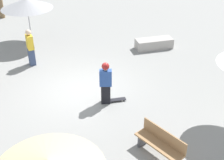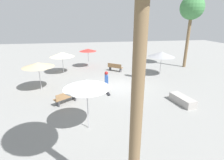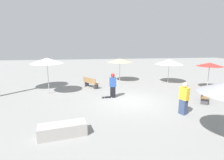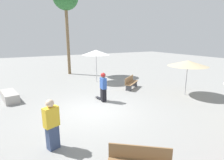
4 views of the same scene
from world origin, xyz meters
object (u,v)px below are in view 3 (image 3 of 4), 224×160
Objects in this scene: skateboard at (108,97)px; bystander_watching at (184,99)px; bench_far at (91,83)px; shade_umbrella_white at (47,61)px; concrete_ledge at (63,130)px; shade_umbrella_cream at (169,62)px; skater_main at (113,85)px; bench_near at (204,95)px; shade_umbrella_tan at (120,60)px; shade_umbrella_red at (210,64)px.

bystander_watching is (3.51, -3.29, 0.78)m from skateboard.
bench_far is 0.60× the size of shade_umbrella_white.
shade_umbrella_cream reaches higher than concrete_ledge.
skater_main is 1.06× the size of bench_far.
bench_far is at bearing 80.14° from concrete_ledge.
skater_main reaches higher than concrete_ledge.
shade_umbrella_white is (-3.03, -1.32, 1.97)m from bench_far.
skater_main is 3.22m from bench_far.
bench_near is 8.02m from shade_umbrella_tan.
concrete_ledge is at bearing -32.76° from bench_near.
skateboard is at bearing 12.30° from skater_main.
bench_near is (8.23, 2.97, 0.18)m from concrete_ledge.
shade_umbrella_cream is at bearing -156.41° from skateboard.
bystander_watching is at bearing 0.49° from bench_far.
bench_far is (1.31, 7.52, 0.18)m from concrete_ledge.
shade_umbrella_cream is at bearing -145.02° from bench_near.
bystander_watching is (-2.58, -7.03, -1.11)m from shade_umbrella_cream.
concrete_ledge is at bearing 54.89° from skateboard.
concrete_ledge is at bearing -151.54° from shade_umbrella_red.
skateboard is at bearing -153.56° from bystander_watching.
shade_umbrella_white is (-4.09, 1.60, 2.34)m from skateboard.
skateboard is 0.49× the size of bystander_watching.
bench_far is 0.93× the size of bystander_watching.
concrete_ledge is 0.82× the size of shade_umbrella_tan.
bystander_watching reaches higher than bench_far.
bench_near is at bearing -18.02° from shade_umbrella_white.
skater_main is 0.69× the size of shade_umbrella_tan.
shade_umbrella_white reaches higher than concrete_ledge.
shade_umbrella_white is at bearing -168.13° from shade_umbrella_cream.
shade_umbrella_tan reaches higher than shade_umbrella_cream.
shade_umbrella_red is (2.03, -2.66, 0.03)m from shade_umbrella_cream.
bench_far is at bearing -85.94° from bench_near.
shade_umbrella_red reaches higher than bystander_watching.
shade_umbrella_white reaches higher than bystander_watching.
shade_umbrella_white is at bearing -15.42° from skater_main.
skater_main is 5.35m from shade_umbrella_tan.
bystander_watching is (7.59, -4.89, -1.56)m from shade_umbrella_white.
skateboard is 0.34× the size of shade_umbrella_cream.
concrete_ledge is at bearing -97.75° from bystander_watching.
bench_near is 0.65× the size of shade_umbrella_tan.
shade_umbrella_cream is 1.46× the size of bystander_watching.
skateboard is 5.73m from shade_umbrella_tan.
shade_umbrella_tan is at bearing 66.78° from concrete_ledge.
bench_far is at bearing -164.05° from bystander_watching.
bystander_watching is (-4.62, -4.37, -1.14)m from shade_umbrella_red.
shade_umbrella_white is 6.85m from shade_umbrella_tan.
bench_far is 7.35m from shade_umbrella_cream.
shade_umbrella_white reaches higher than shade_umbrella_tan.
skateboard is at bearing -109.43° from shade_umbrella_tan.
bench_near is 0.59× the size of shade_umbrella_white.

